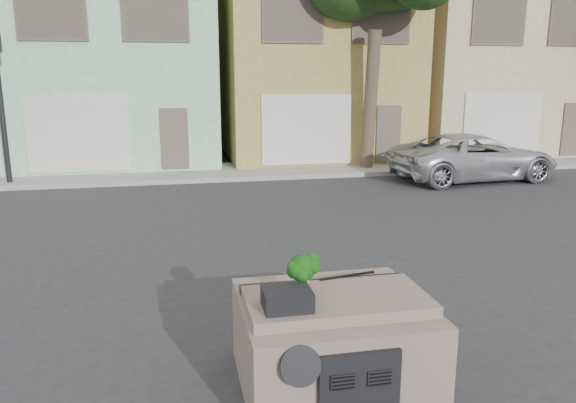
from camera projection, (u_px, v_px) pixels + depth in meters
name	position (u px, v px, depth m)	size (l,w,h in m)	color
ground_plane	(281.00, 286.00, 9.15)	(120.00, 120.00, 0.00)	#303033
sidewalk	(222.00, 172.00, 19.15)	(40.00, 3.00, 0.15)	gray
townhouse_mint	(118.00, 62.00, 21.43)	(7.20, 8.20, 7.55)	#95D1A7
townhouse_tan	(309.00, 62.00, 22.91)	(7.20, 8.20, 7.55)	#A78F4B
townhouse_beige	(476.00, 63.00, 24.40)	(7.20, 8.20, 7.55)	#C2AF88
silver_pickup	(472.00, 180.00, 18.14)	(2.46, 5.34, 1.48)	#BABDC3
traffic_signal	(0.00, 102.00, 16.35)	(0.40, 0.40, 5.10)	black
tree_near	(372.00, 46.00, 18.52)	(4.40, 4.00, 8.50)	#1B3817
car_dashboard	(332.00, 339.00, 6.16)	(2.00, 1.80, 1.12)	#7A655B
instrument_hump	(287.00, 299.00, 5.56)	(0.48, 0.38, 0.20)	black
wiper_arm	(347.00, 276.00, 6.45)	(0.70, 0.03, 0.02)	black
broccoli	(302.00, 273.00, 5.95)	(0.35, 0.35, 0.43)	#0E390B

